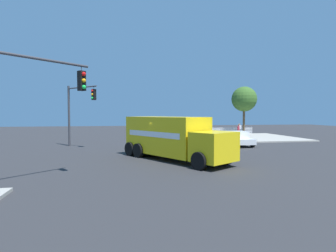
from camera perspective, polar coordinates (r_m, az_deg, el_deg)
The scene contains 10 objects.
ground_plane at distance 19.42m, azimuth -0.67°, elevation -6.54°, with size 100.00×100.00×0.00m, color #2B2B2D.
sidewalk_corner_near at distance 35.81m, azimuth 16.73°, elevation -2.32°, with size 11.16×11.16×0.14m, color #9E998E.
delivery_truck at distance 18.13m, azimuth 0.96°, elevation -2.41°, with size 6.55×8.36×2.88m.
traffic_light_primary at distance 26.34m, azimuth -18.67°, elevation 3.97°, with size 2.97×3.07×5.73m.
traffic_light_secondary at distance 12.32m, azimuth -28.82°, elevation 5.69°, with size 3.74×3.44×5.51m.
pickup_white at distance 27.31m, azimuth 14.07°, elevation -2.42°, with size 2.40×5.27×1.38m.
pedestrian_near_corner at distance 38.51m, azimuth 14.88°, elevation -0.52°, with size 0.50×0.32×1.58m.
pedestrian_crossing at distance 34.93m, azimuth 14.69°, elevation -0.78°, with size 0.37×0.45×1.63m.
picket_fence_run at distance 40.59m, azimuth 13.37°, elevation -0.93°, with size 6.40×0.05×0.95m.
shade_tree_near at distance 40.35m, azimuth 15.82°, elevation 5.48°, with size 3.59×3.59×6.84m.
Camera 1 is at (3.08, 18.93, 3.10)m, focal length 28.79 mm.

